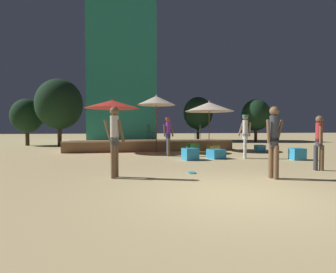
# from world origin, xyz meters

# --- Properties ---
(ground_plane) EXTENTS (120.00, 120.00, 0.00)m
(ground_plane) POSITION_xyz_m (0.00, 0.00, 0.00)
(ground_plane) COLOR tan
(wooden_deck) EXTENTS (9.52, 3.14, 0.63)m
(wooden_deck) POSITION_xyz_m (-0.41, 11.12, 0.28)
(wooden_deck) COLOR olive
(wooden_deck) RESTS_ON ground
(patio_umbrella_0) EXTENTS (2.06, 2.06, 3.12)m
(patio_umbrella_0) POSITION_xyz_m (-0.22, 9.23, 2.79)
(patio_umbrella_0) COLOR brown
(patio_umbrella_0) RESTS_ON ground
(patio_umbrella_1) EXTENTS (2.94, 2.94, 2.90)m
(patio_umbrella_1) POSITION_xyz_m (-2.54, 9.75, 2.60)
(patio_umbrella_1) COLOR brown
(patio_umbrella_1) RESTS_ON ground
(patio_umbrella_2) EXTENTS (2.83, 2.83, 2.90)m
(patio_umbrella_2) POSITION_xyz_m (2.97, 9.75, 2.55)
(patio_umbrella_2) COLOR brown
(patio_umbrella_2) RESTS_ON ground
(cube_seat_0) EXTENTS (0.65, 0.65, 0.48)m
(cube_seat_0) POSITION_xyz_m (0.65, 5.62, 0.24)
(cube_seat_0) COLOR #2D9EDB
(cube_seat_0) RESTS_ON ground
(cube_seat_1) EXTENTS (0.57, 0.57, 0.48)m
(cube_seat_1) POSITION_xyz_m (4.99, 4.78, 0.24)
(cube_seat_1) COLOR #2D9EDB
(cube_seat_1) RESTS_ON ground
(cube_seat_2) EXTENTS (0.49, 0.49, 0.39)m
(cube_seat_2) POSITION_xyz_m (5.39, 8.33, 0.19)
(cube_seat_2) COLOR #2D9EDB
(cube_seat_2) RESTS_ON ground
(cube_seat_3) EXTENTS (0.59, 0.59, 0.48)m
(cube_seat_3) POSITION_xyz_m (1.70, 8.76, 0.24)
(cube_seat_3) COLOR #4CC651
(cube_seat_3) RESTS_ON ground
(cube_seat_4) EXTENTS (0.56, 0.56, 0.42)m
(cube_seat_4) POSITION_xyz_m (2.58, 8.02, 0.21)
(cube_seat_4) COLOR yellow
(cube_seat_4) RESTS_ON ground
(cube_seat_5) EXTENTS (0.75, 0.75, 0.40)m
(cube_seat_5) POSITION_xyz_m (1.89, 5.89, 0.20)
(cube_seat_5) COLOR #2D9EDB
(cube_seat_5) RESTS_ON ground
(person_0) EXTENTS (0.58, 0.31, 1.88)m
(person_0) POSITION_xyz_m (-2.37, 2.26, 1.05)
(person_0) COLOR brown
(person_0) RESTS_ON ground
(person_1) EXTENTS (0.55, 0.31, 1.87)m
(person_1) POSITION_xyz_m (1.66, 1.33, 1.05)
(person_1) COLOR brown
(person_1) RESTS_ON ground
(person_2) EXTENTS (0.52, 0.33, 1.90)m
(person_2) POSITION_xyz_m (3.14, 5.70, 1.10)
(person_2) COLOR white
(person_2) RESTS_ON ground
(person_3) EXTENTS (0.50, 0.31, 1.82)m
(person_3) POSITION_xyz_m (0.06, 7.29, 1.05)
(person_3) COLOR brown
(person_3) RESTS_ON ground
(person_4) EXTENTS (0.29, 0.44, 1.69)m
(person_4) POSITION_xyz_m (3.80, 2.25, 0.91)
(person_4) COLOR #3F3F47
(person_4) RESTS_ON ground
(bistro_chair_0) EXTENTS (0.47, 0.47, 0.90)m
(bistro_chair_0) POSITION_xyz_m (-0.43, 10.31, 1.18)
(bistro_chair_0) COLOR #1E4C47
(bistro_chair_0) RESTS_ON wooden_deck
(bistro_chair_1) EXTENTS (0.47, 0.47, 0.90)m
(bistro_chair_1) POSITION_xyz_m (2.84, 11.23, 1.18)
(bistro_chair_1) COLOR #1E4C47
(bistro_chair_1) RESTS_ON wooden_deck
(frisbee_disc) EXTENTS (0.24, 0.24, 0.03)m
(frisbee_disc) POSITION_xyz_m (-0.19, 2.53, 0.02)
(frisbee_disc) COLOR #33B2D8
(frisbee_disc) RESTS_ON ground
(background_tree_0) EXTENTS (2.68, 2.68, 4.04)m
(background_tree_0) POSITION_xyz_m (10.63, 17.99, 2.55)
(background_tree_0) COLOR #3D2B1C
(background_tree_0) RESTS_ON ground
(background_tree_1) EXTENTS (2.32, 2.32, 3.52)m
(background_tree_1) POSITION_xyz_m (-8.92, 16.59, 2.23)
(background_tree_1) COLOR #3D2B1C
(background_tree_1) RESTS_ON ground
(background_tree_2) EXTENTS (3.23, 3.23, 4.80)m
(background_tree_2) POSITION_xyz_m (-6.32, 15.04, 3.01)
(background_tree_2) COLOR #3D2B1C
(background_tree_2) RESTS_ON ground
(background_tree_3) EXTENTS (2.95, 2.95, 4.46)m
(background_tree_3) POSITION_xyz_m (5.78, 20.72, 2.83)
(background_tree_3) COLOR #3D2B1C
(background_tree_3) RESTS_ON ground
(distant_building) EXTENTS (7.00, 4.51, 14.47)m
(distant_building) POSITION_xyz_m (-1.76, 24.17, 7.23)
(distant_building) COLOR teal
(distant_building) RESTS_ON ground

